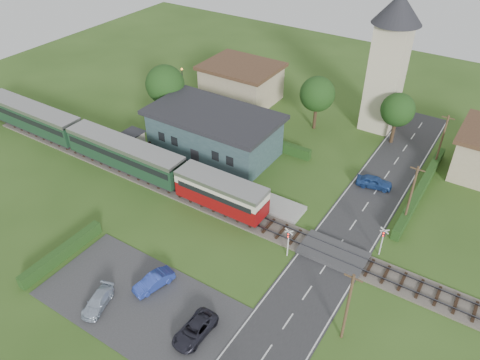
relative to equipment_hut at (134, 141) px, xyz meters
The scene contains 30 objects.
ground 18.82m from the equipment_hut, 16.11° to the right, with size 120.00×120.00×0.00m, color #2D4C19.
railway_track 18.36m from the equipment_hut, 10.08° to the right, with size 76.00×3.20×0.49m.
road 28.53m from the equipment_hut, 10.52° to the right, with size 6.00×70.00×0.05m, color #28282B.
car_park 23.90m from the equipment_hut, 46.19° to the right, with size 17.00×9.00×0.08m, color #333335.
crossing_deck 28.22m from the equipment_hut, ahead, with size 6.20×3.40×0.45m, color #333335.
platform 8.14m from the equipment_hut, ahead, with size 30.00×3.00×0.45m, color gray.
equipment_hut is the anchor object (origin of this frame).
station_building 9.92m from the equipment_hut, 35.92° to the left, with size 16.00×9.00×5.30m.
train 3.56m from the equipment_hut, 115.05° to the right, with size 43.20×2.90×3.40m.
church_tower 33.48m from the equipment_hut, 44.75° to the left, with size 6.00×6.00×17.60m.
house_west 20.05m from the equipment_hut, 81.38° to the left, with size 10.80×8.80×5.50m.
hedge_carpark 18.61m from the equipment_hut, 67.85° to the right, with size 0.80×9.00×1.20m, color #193814.
hedge_roadside 33.98m from the equipment_hut, 18.54° to the left, with size 0.80×18.00×1.20m, color #193814.
hedge_station 13.09m from the equipment_hut, 52.16° to the left, with size 22.00×0.80×1.30m, color #193814.
tree_a 9.73m from the equipment_hut, 102.80° to the left, with size 5.20×5.20×8.00m.
tree_b 24.16m from the equipment_hut, 48.05° to the left, with size 4.60×4.60×7.34m.
tree_c 32.81m from the equipment_hut, 37.29° to the left, with size 4.20×4.20×6.78m.
utility_pole_b 34.14m from the equipment_hut, 19.18° to the right, with size 1.40×0.22×7.00m.
utility_pole_c 32.61m from the equipment_hut, ahead, with size 1.40×0.22×7.00m.
utility_pole_d 36.37m from the equipment_hut, 27.55° to the left, with size 1.40×0.22×7.00m.
crossing_signal_near 25.04m from the equipment_hut, 12.94° to the right, with size 0.84×0.28×3.28m.
crossing_signal_far 31.61m from the equipment_hut, ahead, with size 0.84×0.28×3.28m.
streetlamp_west 15.39m from the equipment_hut, 105.12° to the left, with size 0.30×0.30×5.15m.
streetlamp_east 40.41m from the equipment_hut, 32.67° to the left, with size 0.30×0.30×5.15m.
car_on_road 28.97m from the equipment_hut, 18.46° to the left, with size 1.58×3.94×1.34m, color navy.
car_park_blue 22.50m from the equipment_hut, 42.77° to the right, with size 1.30×3.74×1.23m, color #273C9D.
car_park_silver 23.93m from the equipment_hut, 54.14° to the right, with size 1.48×3.64×1.06m, color #AAB7CB.
car_park_dark 28.36m from the equipment_hut, 37.53° to the right, with size 1.93×4.19×1.17m, color #21212B.
pedestrian_near 16.34m from the equipment_hut, ahead, with size 0.70×0.46×1.93m, color gray.
pedestrian_far 2.46m from the equipment_hut, ahead, with size 0.90×0.70×1.85m, color gray.
Camera 1 is at (19.72, -29.22, 31.37)m, focal length 35.00 mm.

